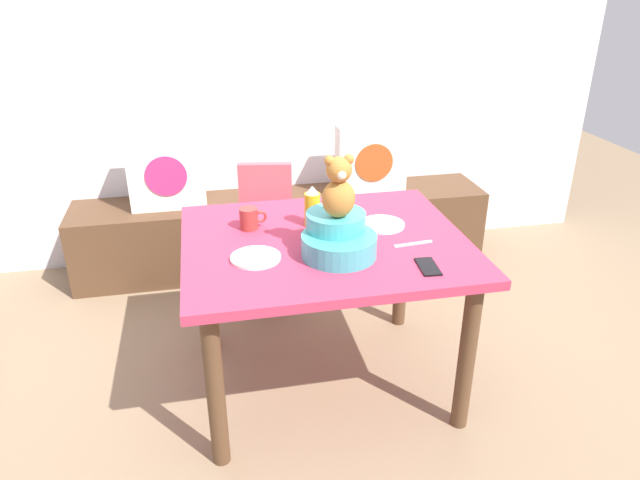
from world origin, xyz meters
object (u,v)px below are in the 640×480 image
Objects in this scene: teddy_bear at (339,188)px; dinner_plate_near at (382,224)px; highchair at (265,217)px; coffee_mug at (249,218)px; ketchup_bottle at (312,207)px; cell_phone at (428,267)px; pillow_floral_right at (371,159)px; dinner_plate_far at (256,258)px; dining_table at (325,261)px; pillow_floral_left at (166,172)px; infant_seat_teal at (338,237)px.

dinner_plate_near is at bearing 41.76° from teddy_bear.
highchair is 0.70m from coffee_mug.
cell_phone is at bearing -53.68° from ketchup_bottle.
pillow_floral_right is 1.60m from dinner_plate_far.
highchair is 1.09m from teddy_bear.
dining_table is 9.91× the size of coffee_mug.
pillow_floral_left is 2.20× the size of dinner_plate_far.
pillow_floral_right is at bearing 57.20° from dinner_plate_far.
ketchup_bottle is 0.61m from cell_phone.
pillow_floral_right is (1.26, 0.00, 0.00)m from pillow_floral_left.
teddy_bear reaches higher than dining_table.
coffee_mug is at bearing -69.28° from pillow_floral_left.
pillow_floral_left is 1.00× the size of pillow_floral_right.
dinner_plate_far is at bearing -73.87° from pillow_floral_left.
ketchup_bottle reaches higher than pillow_floral_left.
pillow_floral_right is at bearing 61.30° from ketchup_bottle.
dinner_plate_far is (-0.01, -0.30, -0.04)m from coffee_mug.
dinner_plate_far reaches higher than dining_table.
dining_table is at bearing -40.33° from cell_phone.
cell_phone is (1.03, -1.55, 0.06)m from pillow_floral_left.
cell_phone is (0.31, -0.19, -0.27)m from teddy_bear.
dining_table is 6.43× the size of ketchup_bottle.
teddy_bear reaches higher than cell_phone.
dinner_plate_near is at bearing -78.18° from cell_phone.
ketchup_bottle reaches higher than coffee_mug.
highchair is 4.27× the size of ketchup_bottle.
pillow_floral_right is 2.38× the size of ketchup_bottle.
dining_table is at bearing -30.38° from coffee_mug.
dining_table is 0.23m from infant_seat_teal.
dining_table is 0.48m from cell_phone.
dinner_plate_near is (-0.28, -1.14, 0.07)m from pillow_floral_right.
highchair is at bearing 101.56° from dining_table.
infant_seat_teal is at bearing -44.59° from coffee_mug.
pillow_floral_left is 1.86m from cell_phone.
coffee_mug is at bearing -102.00° from highchair.
pillow_floral_left is 0.56× the size of highchair.
pillow_floral_right is at bearing 68.43° from infant_seat_teal.
teddy_bear is at bearing -44.64° from coffee_mug.
dining_table is at bearing -81.53° from ketchup_bottle.
pillow_floral_left is at bearing 117.75° from infant_seat_teal.
dining_table is 0.83m from highchair.
highchair is at bearing 101.18° from teddy_bear.
dinner_plate_far reaches higher than cell_phone.
pillow_floral_left is at bearing 180.00° from pillow_floral_right.
highchair is at bearing -61.93° from cell_phone.
dinner_plate_near is (0.58, -0.09, -0.04)m from coffee_mug.
pillow_floral_left is at bearing 106.13° from dinner_plate_far.
infant_seat_teal is 1.78× the size of ketchup_bottle.
highchair is at bearing -38.11° from pillow_floral_left.
dinner_plate_far is (-0.33, 0.02, -0.07)m from infant_seat_teal.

